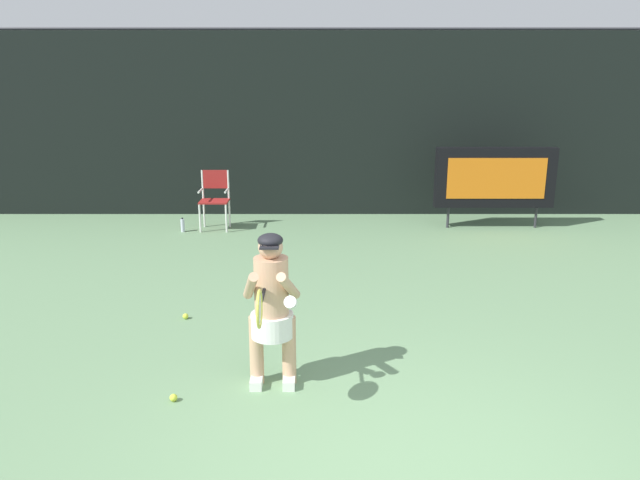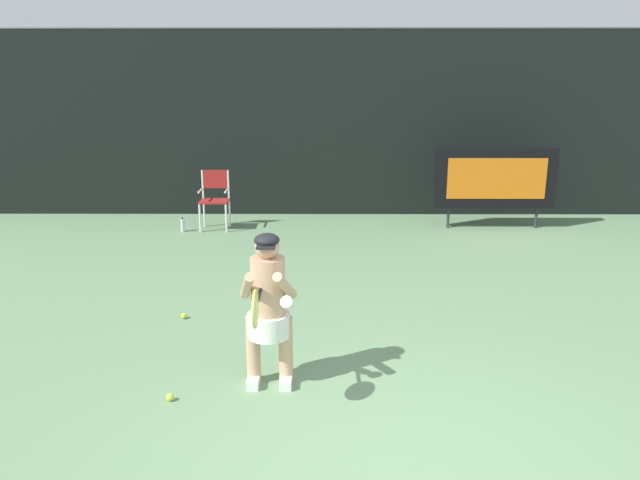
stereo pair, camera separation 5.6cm
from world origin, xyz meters
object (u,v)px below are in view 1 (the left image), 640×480
at_px(tennis_player, 270,305).
at_px(tennis_ball_loose, 171,398).
at_px(scoreboard, 493,178).
at_px(water_bottle, 180,225).
at_px(tennis_racket, 257,308).
at_px(umpire_chair, 212,196).
at_px(tennis_ball_spare, 183,316).

relative_size(tennis_player, tennis_ball_loose, 21.17).
distance_m(scoreboard, water_bottle, 5.81).
relative_size(water_bottle, tennis_player, 0.18).
relative_size(tennis_player, tennis_racket, 2.39).
xyz_separation_m(umpire_chair, tennis_ball_loose, (0.65, -6.15, -0.58)).
bearing_deg(water_bottle, tennis_ball_spare, -77.13).
relative_size(scoreboard, tennis_racket, 3.65).
xyz_separation_m(scoreboard, tennis_player, (-3.66, -5.90, -0.17)).
xyz_separation_m(tennis_player, tennis_racket, (-0.05, -0.59, 0.21)).
bearing_deg(tennis_ball_loose, tennis_racket, -18.11).
height_order(umpire_chair, tennis_ball_loose, umpire_chair).
relative_size(scoreboard, tennis_ball_loose, 32.35).
distance_m(tennis_player, tennis_ball_loose, 1.18).
xyz_separation_m(umpire_chair, tennis_racket, (1.46, -6.41, 0.37)).
bearing_deg(umpire_chair, scoreboard, 0.87).
bearing_deg(tennis_racket, tennis_ball_loose, 147.75).
bearing_deg(water_bottle, tennis_ball_loose, -78.30).
bearing_deg(umpire_chair, tennis_player, -75.46).
xyz_separation_m(tennis_racket, tennis_ball_spare, (-1.10, 2.11, -0.95)).
bearing_deg(scoreboard, umpire_chair, -179.13).
relative_size(scoreboard, tennis_player, 1.53).
relative_size(tennis_racket, tennis_ball_loose, 8.85).
bearing_deg(tennis_player, tennis_ball_loose, -159.20).
bearing_deg(tennis_racket, water_bottle, 94.10).
distance_m(scoreboard, tennis_player, 6.94).
bearing_deg(tennis_player, water_bottle, 110.43).
xyz_separation_m(scoreboard, tennis_ball_spare, (-4.81, -4.38, -0.91)).
bearing_deg(water_bottle, scoreboard, 3.18).
distance_m(tennis_racket, tennis_ball_loose, 1.28).
relative_size(tennis_ball_loose, tennis_ball_spare, 1.00).
bearing_deg(tennis_racket, scoreboard, 46.12).
bearing_deg(water_bottle, umpire_chair, 22.95).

